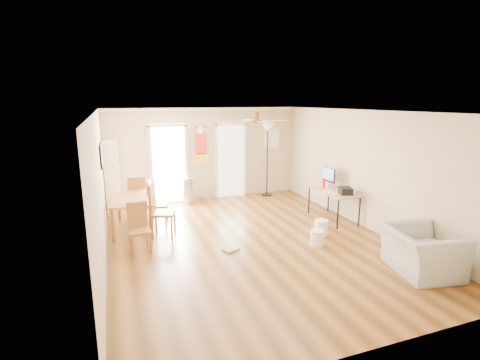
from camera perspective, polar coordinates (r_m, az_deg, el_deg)
name	(u,v)px	position (r m, az deg, el deg)	size (l,w,h in m)	color
floor	(250,241)	(7.39, 1.61, -9.70)	(7.00, 7.00, 0.00)	brown
ceiling	(251,111)	(6.84, 1.74, 10.88)	(5.50, 7.00, 0.00)	silver
wall_back	(205,154)	(10.29, -5.53, 4.13)	(5.50, 0.04, 2.60)	beige
wall_front	(372,245)	(4.10, 20.24, -9.75)	(5.50, 0.04, 2.60)	beige
wall_left	(100,191)	(6.54, -21.36, -1.59)	(0.04, 7.00, 2.60)	beige
wall_right	(366,170)	(8.40, 19.41, 1.55)	(0.04, 7.00, 2.60)	beige
crown_molding	(251,113)	(6.85, 1.74, 10.55)	(5.50, 7.00, 0.08)	white
kitchen_doorway	(169,165)	(10.11, -11.25, 2.36)	(0.90, 0.10, 2.10)	white
bathroom_doorway	(231,161)	(10.52, -1.52, 2.99)	(0.80, 0.10, 2.10)	white
wall_decal	(201,146)	(10.20, -6.21, 5.46)	(0.46, 0.03, 1.10)	red
ac_grille	(271,138)	(10.90, 5.03, 6.73)	(0.50, 0.04, 0.60)	white
framed_poster	(101,156)	(7.84, -21.24, 3.64)	(0.04, 0.66, 0.48)	black
ceiling_fan	(257,121)	(6.57, 2.71, 9.32)	(1.24, 1.24, 0.20)	#593819
bookshelf	(112,177)	(9.59, -19.67, 0.48)	(0.37, 0.82, 1.83)	silver
dining_table	(134,213)	(8.27, -16.50, -5.09)	(0.88, 1.46, 0.73)	#AD7537
dining_chair_right_a	(158,202)	(8.45, -12.92, -3.51)	(0.42, 0.42, 1.01)	#996331
dining_chair_right_b	(163,210)	(7.66, -12.17, -4.72)	(0.46, 0.46, 1.12)	#A96E36
dining_chair_near	(139,229)	(6.99, -15.71, -7.45)	(0.38, 0.38, 0.93)	olive
dining_chair_far	(137,196)	(9.16, -16.11, -2.46)	(0.42, 0.42, 1.01)	#A15C34
trash_can	(188,191)	(10.02, -8.31, -1.67)	(0.33, 0.33, 0.71)	silver
torchiere_lamp	(267,161)	(10.61, 4.36, 3.11)	(0.40, 0.40, 2.13)	black
computer_desk	(333,205)	(8.87, 14.55, -3.87)	(0.66, 1.31, 0.70)	tan
imac	(328,177)	(9.10, 13.88, 0.44)	(0.07, 0.52, 0.49)	black
keyboard	(330,192)	(8.58, 14.19, -1.92)	(0.13, 0.39, 0.01)	silver
printer	(346,191)	(8.53, 16.45, -1.64)	(0.26, 0.31, 0.16)	black
orange_bottle	(324,183)	(8.98, 13.16, -0.46)	(0.08, 0.08, 0.25)	red
wastebasket_a	(317,238)	(7.32, 12.18, -8.94)	(0.26, 0.26, 0.30)	white
wastebasket_b	(321,228)	(7.85, 12.79, -7.39)	(0.28, 0.28, 0.33)	white
floor_cloth	(230,249)	(6.97, -1.53, -10.94)	(0.28, 0.22, 0.04)	#A0A09B
armchair	(420,251)	(6.71, 26.77, -10.07)	(1.15, 1.00, 0.74)	#ABACA6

